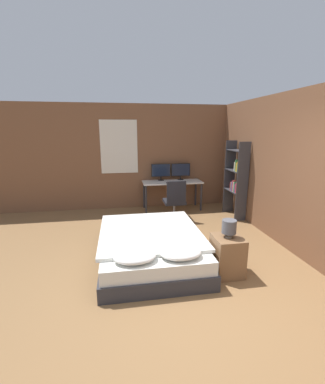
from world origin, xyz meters
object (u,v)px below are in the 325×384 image
bed (151,246)px  keyboard (174,183)px  bedside_lamp (229,227)px  office_chair (175,204)px  desk (172,185)px  monitor_right (181,170)px  computer_mouse (184,182)px  nightstand (227,256)px  monitor_left (161,171)px  bookshelf (237,178)px

bed → keyboard: bearing=69.9°
bedside_lamp → office_chair: 2.50m
desk → monitor_right: (0.27, 0.19, 0.35)m
keyboard → bedside_lamp: bearing=-87.3°
keyboard → office_chair: size_ratio=0.40×
monitor_right → keyboard: (-0.27, -0.38, -0.24)m
bed → computer_mouse: computer_mouse is taller
bedside_lamp → office_chair: size_ratio=0.27×
nightstand → monitor_left: size_ratio=1.13×
computer_mouse → bookshelf: 1.30m
computer_mouse → bookshelf: bookshelf is taller
keyboard → office_chair: 0.70m
monitor_left → computer_mouse: monitor_left is taller
desk → bookshelf: 1.65m
monitor_right → office_chair: (-0.36, -0.96, -0.63)m
desk → monitor_left: 0.48m
monitor_right → computer_mouse: bearing=-88.6°
computer_mouse → bookshelf: bearing=-32.3°
bookshelf → computer_mouse: bearing=147.7°
nightstand → bookshelf: 2.73m
bed → bookshelf: bookshelf is taller
bed → keyboard: keyboard is taller
monitor_right → nightstand: bearing=-92.1°
bed → office_chair: (0.80, 1.88, 0.14)m
bedside_lamp → computer_mouse: 3.04m
computer_mouse → bookshelf: size_ratio=0.04×
nightstand → monitor_right: monitor_right is taller
monitor_left → bookshelf: 1.95m
bed → bookshelf: size_ratio=1.13×
bedside_lamp → keyboard: bearing=92.7°
bed → bookshelf: 2.96m
desk → monitor_right: size_ratio=3.03×
bedside_lamp → monitor_left: (-0.41, 3.42, 0.27)m
monitor_left → computer_mouse: 0.71m
bedside_lamp → desk: (-0.14, 3.23, -0.08)m
bed → computer_mouse: size_ratio=29.26×
monitor_right → keyboard: monitor_right is taller
bedside_lamp → monitor_right: bearing=87.9°
monitor_left → monitor_right: bearing=0.0°
bookshelf → monitor_right: bearing=135.7°
desk → computer_mouse: bearing=-34.4°
bed → monitor_right: monitor_right is taller
monitor_right → office_chair: 1.20m
keyboard → bookshelf: (1.37, -0.69, 0.21)m
bedside_lamp → keyboard: bedside_lamp is taller
nightstand → monitor_right: bearing=87.9°
bedside_lamp → nightstand: bearing=180.0°
nightstand → monitor_right: (0.13, 3.42, 0.71)m
monitor_right → office_chair: bearing=-110.9°
monitor_right → bookshelf: bookshelf is taller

